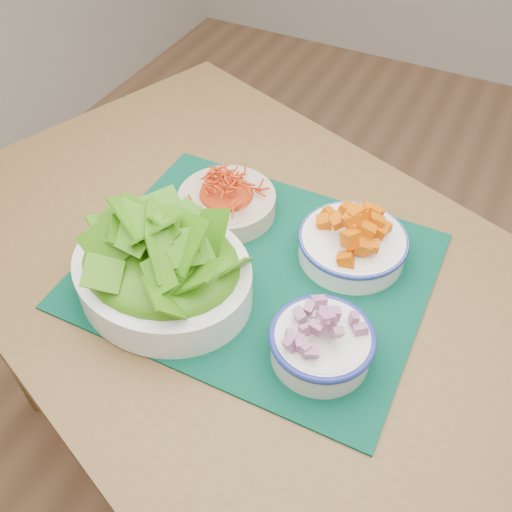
{
  "coord_description": "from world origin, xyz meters",
  "views": [
    {
      "loc": [
        -0.01,
        -0.82,
        1.44
      ],
      "look_at": [
        -0.29,
        -0.26,
        0.78
      ],
      "focal_mm": 40.0,
      "sensor_mm": 36.0,
      "label": 1
    }
  ],
  "objects_px": {
    "carrot_bowl": "(227,199)",
    "squash_bowl": "(353,239)",
    "placemat": "(256,270)",
    "table": "(247,301)",
    "lettuce_bowl": "(161,263)",
    "onion_bowl": "(322,341)"
  },
  "relations": [
    {
      "from": "squash_bowl",
      "to": "placemat",
      "type": "bearing_deg",
      "value": -142.29
    },
    {
      "from": "placemat",
      "to": "lettuce_bowl",
      "type": "distance_m",
      "value": 0.16
    },
    {
      "from": "squash_bowl",
      "to": "onion_bowl",
      "type": "height_order",
      "value": "squash_bowl"
    },
    {
      "from": "onion_bowl",
      "to": "placemat",
      "type": "bearing_deg",
      "value": 145.46
    },
    {
      "from": "squash_bowl",
      "to": "lettuce_bowl",
      "type": "relative_size",
      "value": 0.7
    },
    {
      "from": "placemat",
      "to": "onion_bowl",
      "type": "height_order",
      "value": "onion_bowl"
    },
    {
      "from": "table",
      "to": "lettuce_bowl",
      "type": "distance_m",
      "value": 0.22
    },
    {
      "from": "table",
      "to": "carrot_bowl",
      "type": "xyz_separation_m",
      "value": [
        -0.09,
        0.09,
        0.14
      ]
    },
    {
      "from": "placemat",
      "to": "squash_bowl",
      "type": "distance_m",
      "value": 0.17
    },
    {
      "from": "table",
      "to": "squash_bowl",
      "type": "height_order",
      "value": "squash_bowl"
    },
    {
      "from": "squash_bowl",
      "to": "onion_bowl",
      "type": "bearing_deg",
      "value": -81.72
    },
    {
      "from": "table",
      "to": "carrot_bowl",
      "type": "height_order",
      "value": "carrot_bowl"
    },
    {
      "from": "onion_bowl",
      "to": "lettuce_bowl",
      "type": "bearing_deg",
      "value": 179.35
    },
    {
      "from": "lettuce_bowl",
      "to": "onion_bowl",
      "type": "bearing_deg",
      "value": 6.79
    },
    {
      "from": "table",
      "to": "placemat",
      "type": "distance_m",
      "value": 0.11
    },
    {
      "from": "table",
      "to": "lettuce_bowl",
      "type": "height_order",
      "value": "lettuce_bowl"
    },
    {
      "from": "carrot_bowl",
      "to": "squash_bowl",
      "type": "bearing_deg",
      "value": -0.54
    },
    {
      "from": "placemat",
      "to": "squash_bowl",
      "type": "xyz_separation_m",
      "value": [
        0.13,
        0.1,
        0.04
      ]
    },
    {
      "from": "table",
      "to": "lettuce_bowl",
      "type": "xyz_separation_m",
      "value": [
        -0.08,
        -0.12,
        0.17
      ]
    },
    {
      "from": "lettuce_bowl",
      "to": "onion_bowl",
      "type": "xyz_separation_m",
      "value": [
        0.26,
        -0.0,
        -0.03
      ]
    },
    {
      "from": "table",
      "to": "squash_bowl",
      "type": "bearing_deg",
      "value": 50.56
    },
    {
      "from": "placemat",
      "to": "onion_bowl",
      "type": "relative_size",
      "value": 2.89
    }
  ]
}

